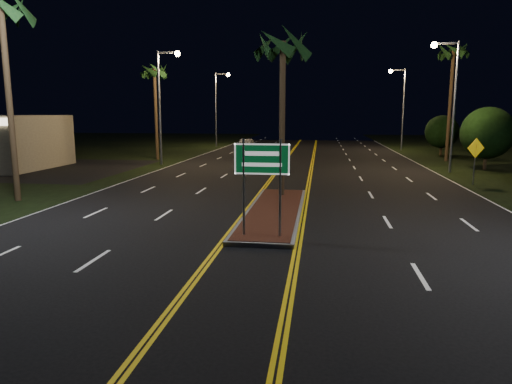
% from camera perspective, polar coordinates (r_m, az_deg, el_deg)
% --- Properties ---
extents(ground, '(120.00, 120.00, 0.00)m').
position_cam_1_polar(ground, '(12.59, -0.92, -9.47)').
color(ground, black).
rests_on(ground, ground).
extents(median_island, '(2.25, 10.25, 0.17)m').
position_cam_1_polar(median_island, '(19.26, 2.31, -2.39)').
color(median_island, gray).
rests_on(median_island, ground).
extents(highway_sign, '(1.80, 0.08, 3.20)m').
position_cam_1_polar(highway_sign, '(14.76, 0.74, 2.99)').
color(highway_sign, gray).
rests_on(highway_sign, ground).
extents(streetlight_left_mid, '(1.91, 0.44, 9.00)m').
position_cam_1_polar(streetlight_left_mid, '(37.88, -11.46, 11.91)').
color(streetlight_left_mid, gray).
rests_on(streetlight_left_mid, ground).
extents(streetlight_left_far, '(1.91, 0.44, 9.00)m').
position_cam_1_polar(streetlight_left_far, '(57.13, -4.68, 11.30)').
color(streetlight_left_far, gray).
rests_on(streetlight_left_far, ground).
extents(streetlight_right_mid, '(1.91, 0.44, 9.00)m').
position_cam_1_polar(streetlight_right_mid, '(34.89, 23.04, 11.53)').
color(streetlight_right_mid, gray).
rests_on(streetlight_right_mid, ground).
extents(streetlight_right_far, '(1.91, 0.44, 9.00)m').
position_cam_1_polar(streetlight_right_far, '(54.47, 17.60, 10.96)').
color(streetlight_right_far, gray).
rests_on(streetlight_right_far, ground).
extents(palm_median, '(2.40, 2.40, 8.30)m').
position_cam_1_polar(palm_median, '(22.53, 3.38, 17.76)').
color(palm_median, '#382819').
rests_on(palm_median, ground).
extents(palm_left_near, '(2.40, 2.40, 9.80)m').
position_cam_1_polar(palm_left_near, '(24.82, -29.26, 19.13)').
color(palm_left_near, '#382819').
rests_on(palm_left_near, ground).
extents(palm_left_far, '(2.40, 2.40, 8.80)m').
position_cam_1_polar(palm_left_far, '(42.50, -12.59, 14.44)').
color(palm_left_far, '#382819').
rests_on(palm_left_far, ground).
extents(palm_right_far, '(2.40, 2.40, 10.30)m').
position_cam_1_polar(palm_right_far, '(43.43, 23.47, 15.64)').
color(palm_right_far, '#382819').
rests_on(palm_right_far, ground).
extents(shrub_mid, '(3.78, 3.78, 4.62)m').
position_cam_1_polar(shrub_mid, '(37.77, 26.96, 6.60)').
color(shrub_mid, '#382819').
rests_on(shrub_mid, ground).
extents(shrub_far, '(3.24, 3.24, 3.96)m').
position_cam_1_polar(shrub_far, '(49.24, 22.22, 6.99)').
color(shrub_far, '#382819').
rests_on(shrub_far, ground).
extents(car_near, '(2.56, 5.49, 1.79)m').
position_cam_1_polar(car_near, '(41.01, -0.55, 5.27)').
color(car_near, '#B8B9BF').
rests_on(car_near, ground).
extents(car_far, '(2.00, 4.33, 1.42)m').
position_cam_1_polar(car_far, '(52.18, -1.28, 6.04)').
color(car_far, silver).
rests_on(car_far, ground).
extents(warning_sign, '(1.07, 0.48, 2.74)m').
position_cam_1_polar(warning_sign, '(29.47, 25.73, 4.27)').
color(warning_sign, gray).
rests_on(warning_sign, ground).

